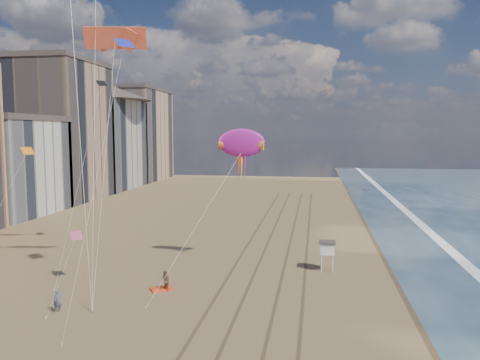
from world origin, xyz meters
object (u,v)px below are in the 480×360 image
Objects in this scene: kite_flyer_a at (58,301)px; kite_flyer_b at (166,281)px; grounded_kite at (162,289)px; lifeguard_stand at (327,248)px; show_kite at (241,143)px.

kite_flyer_b is at bearing 21.36° from kite_flyer_a.
lifeguard_stand is at bearing -3.83° from grounded_kite.
kite_flyer_b is at bearing -122.07° from show_kite.
kite_flyer_a is (-21.11, -14.64, -1.45)m from lifeguard_stand.
grounded_kite is 1.00× the size of kite_flyer_b.
show_kite is 10.25× the size of kite_flyer_a.
show_kite is (-8.84, 0.02, 10.61)m from lifeguard_stand.
lifeguard_stand is at bearing 14.93° from kite_flyer_a.
kite_flyer_b is (6.83, 5.98, 0.05)m from kite_flyer_a.
kite_flyer_a is at bearing -129.93° from show_kite.
show_kite is at bearing 179.89° from lifeguard_stand.
kite_flyer_b reaches higher than kite_flyer_a.
show_kite is at bearing 94.35° from kite_flyer_b.
lifeguard_stand is 13.81m from show_kite.
kite_flyer_a is at bearing -102.40° from kite_flyer_b.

